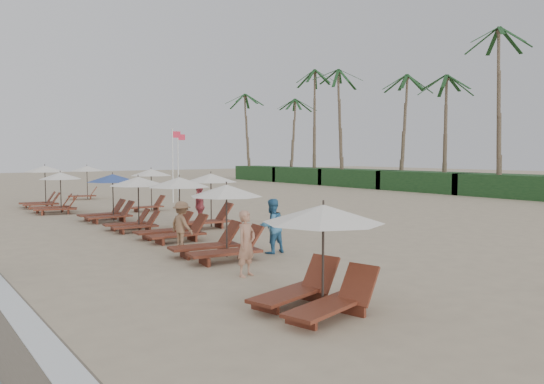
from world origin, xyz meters
TOP-DOWN VIEW (x-y plane):
  - ground at (0.00, 0.00)m, footprint 160.00×160.00m
  - shrub_hedge at (22.00, 14.50)m, footprint 3.20×53.00m
  - palm_row at (21.91, 15.40)m, footprint 7.00×52.00m
  - lounger_station_0 at (-6.55, -4.80)m, footprint 2.68×2.37m
  - lounger_station_1 at (-5.42, 0.78)m, footprint 2.67×2.22m
  - lounger_station_2 at (-5.07, 4.54)m, footprint 2.60×2.23m
  - lounger_station_3 at (-5.32, 7.52)m, footprint 2.47×2.31m
  - lounger_station_4 at (-5.16, 11.11)m, footprint 2.64×2.32m
  - lounger_station_5 at (-6.28, 15.83)m, footprint 2.61×2.46m
  - lounger_station_6 at (-6.22, 19.16)m, footprint 2.55×2.26m
  - inland_station_0 at (-2.58, 6.50)m, footprint 2.88×2.24m
  - inland_station_1 at (-1.91, 14.08)m, footprint 2.52×2.24m
  - inland_station_2 at (-2.50, 23.49)m, footprint 2.58×2.24m
  - beachgoer_near at (-5.99, -1.57)m, footprint 0.70×0.57m
  - beachgoer_mid_a at (-3.71, 0.49)m, footprint 0.84×0.67m
  - beachgoer_mid_b at (-5.57, 2.85)m, footprint 0.74×1.07m
  - beachgoer_far_a at (-2.80, 6.80)m, footprint 0.80×1.13m
  - flag_pole_near at (1.18, 17.64)m, footprint 0.60×0.08m
  - flag_pole_far at (3.16, 20.95)m, footprint 0.60×0.08m

SIDE VIEW (x-z plane):
  - ground at x=0.00m, z-range 0.00..0.00m
  - beachgoer_mid_b at x=-5.57m, z-range 0.00..1.53m
  - shrub_hedge at x=22.00m, z-range 0.00..1.60m
  - beachgoer_near at x=-5.99m, z-range 0.00..1.64m
  - beachgoer_mid_a at x=-3.71m, z-range 0.00..1.68m
  - beachgoer_far_a at x=-2.80m, z-range 0.00..1.78m
  - lounger_station_5 at x=-6.28m, z-range -0.06..2.04m
  - lounger_station_1 at x=-5.42m, z-range -0.08..2.07m
  - lounger_station_4 at x=-5.16m, z-range 0.01..2.13m
  - lounger_station_2 at x=-5.07m, z-range -0.03..2.18m
  - lounger_station_0 at x=-6.55m, z-range 0.04..2.11m
  - lounger_station_3 at x=-5.32m, z-range 0.13..2.26m
  - lounger_station_6 at x=-6.22m, z-range 0.03..2.40m
  - inland_station_0 at x=-2.58m, z-range 0.16..2.39m
  - inland_station_2 at x=-2.50m, z-range 0.35..2.58m
  - inland_station_1 at x=-1.91m, z-range 0.36..2.58m
  - flag_pole_far at x=3.16m, z-range 0.25..4.85m
  - flag_pole_near at x=1.18m, z-range 0.25..4.89m
  - palm_row at x=21.91m, z-range 3.76..16.06m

